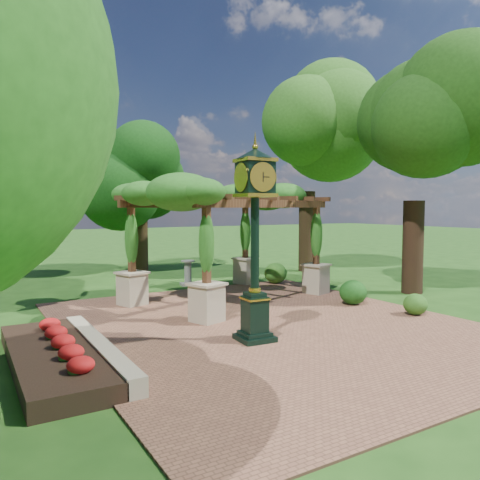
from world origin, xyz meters
TOP-DOWN VIEW (x-y plane):
  - ground at (0.00, 0.00)m, footprint 120.00×120.00m
  - brick_plaza at (0.00, 1.00)m, footprint 10.00×12.00m
  - border_wall at (-4.60, 0.50)m, footprint 0.35×5.00m
  - flower_bed at (-5.50, 0.50)m, footprint 1.50×5.00m
  - pedestal_clock at (-1.15, -0.09)m, footprint 0.96×0.96m
  - pergola at (0.84, 4.58)m, footprint 7.43×5.86m
  - sundial at (0.83, 7.99)m, footprint 0.66×0.66m
  - shrub_front at (4.26, -0.28)m, footprint 0.82×0.82m
  - shrub_mid at (3.76, 1.72)m, footprint 0.88×0.88m
  - shrub_back at (4.04, 6.41)m, footprint 1.15×1.15m
  - tree_north at (0.65, 13.08)m, footprint 4.05×4.05m
  - tree_east_far at (7.73, 8.99)m, footprint 5.34×5.34m
  - tree_east_near at (7.23, 2.24)m, footprint 4.58×4.58m

SIDE VIEW (x-z plane):
  - ground at x=0.00m, z-range 0.00..0.00m
  - brick_plaza at x=0.00m, z-range 0.00..0.04m
  - flower_bed at x=-5.50m, z-range 0.00..0.36m
  - border_wall at x=-4.60m, z-range 0.00..0.40m
  - shrub_front at x=4.26m, z-range 0.04..0.66m
  - shrub_mid at x=3.76m, z-range 0.04..0.82m
  - sundial at x=0.83m, z-range -0.06..0.96m
  - shrub_back at x=4.04m, z-range 0.04..0.87m
  - pedestal_clock at x=-1.15m, z-range 0.45..5.00m
  - pergola at x=0.84m, z-range 1.31..5.39m
  - tree_north at x=0.65m, z-range 1.22..7.76m
  - tree_east_near at x=7.23m, z-range 1.63..10.38m
  - tree_east_far at x=7.73m, z-range 1.90..12.06m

